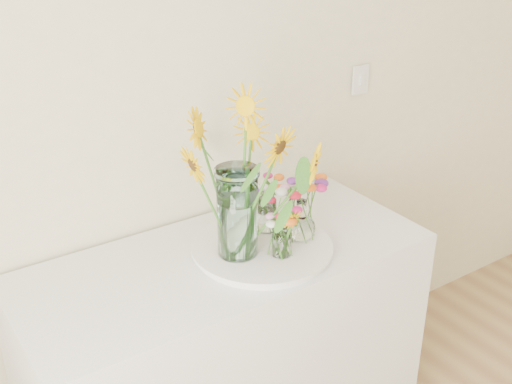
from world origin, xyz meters
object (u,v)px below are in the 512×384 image
at_px(tray, 262,249).
at_px(small_vase_a, 282,241).
at_px(mason_jar, 237,213).
at_px(small_vase_b, 301,220).
at_px(small_vase_c, 266,215).
at_px(counter, 228,361).

distance_m(tray, small_vase_a, 0.11).
bearing_deg(tray, small_vase_a, -78.38).
height_order(mason_jar, small_vase_b, mason_jar).
distance_m(small_vase_b, small_vase_c, 0.13).
relative_size(small_vase_a, small_vase_b, 0.76).
relative_size(tray, small_vase_c, 3.71).
bearing_deg(counter, small_vase_a, -46.97).
bearing_deg(mason_jar, small_vase_a, -38.31).
relative_size(counter, small_vase_c, 11.51).
relative_size(tray, small_vase_b, 3.11).
distance_m(mason_jar, small_vase_c, 0.21).
relative_size(small_vase_a, small_vase_c, 0.91).
bearing_deg(small_vase_c, counter, -171.98).
relative_size(tray, mason_jar, 1.47).
bearing_deg(small_vase_b, counter, 161.54).
xyz_separation_m(counter, small_vase_b, (0.25, -0.08, 0.55)).
relative_size(mason_jar, small_vase_c, 2.52).
bearing_deg(counter, tray, -25.68).
xyz_separation_m(small_vase_a, small_vase_b, (0.12, 0.06, 0.02)).
height_order(tray, small_vase_b, small_vase_b).
bearing_deg(small_vase_a, counter, 133.03).
bearing_deg(small_vase_b, small_vase_a, -155.62).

